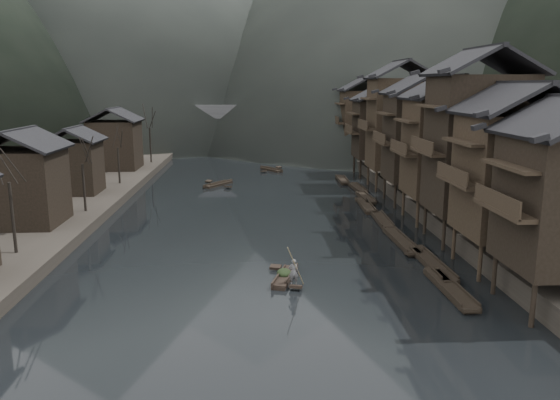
{
  "coord_description": "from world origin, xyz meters",
  "views": [
    {
      "loc": [
        -0.74,
        -37.16,
        12.88
      ],
      "look_at": [
        1.66,
        11.6,
        2.5
      ],
      "focal_mm": 35.0,
      "sensor_mm": 36.0,
      "label": 1
    }
  ],
  "objects": [
    {
      "name": "stilt_houses",
      "position": [
        17.28,
        19.49,
        8.89
      ],
      "size": [
        9.0,
        67.6,
        16.0
      ],
      "color": "black",
      "rests_on": "ground"
    },
    {
      "name": "midriver_boats",
      "position": [
        -1.86,
        38.64,
        0.2
      ],
      "size": [
        10.96,
        17.13,
        0.44
      ],
      "color": "black",
      "rests_on": "water"
    },
    {
      "name": "moored_sampans",
      "position": [
        11.67,
        13.91,
        0.2
      ],
      "size": [
        2.47,
        47.34,
        0.47
      ],
      "color": "black",
      "rests_on": "water"
    },
    {
      "name": "bare_trees",
      "position": [
        -17.0,
        18.91,
        6.4
      ],
      "size": [
        3.81,
        63.07,
        7.62
      ],
      "color": "black",
      "rests_on": "left_bank"
    },
    {
      "name": "boatman",
      "position": [
        1.76,
        -3.94,
        1.3
      ],
      "size": [
        0.66,
        0.45,
        1.73
      ],
      "primitive_type": "imported",
      "rotation": [
        0.0,
        0.0,
        3.2
      ],
      "color": "slate",
      "rests_on": "hero_sampan"
    },
    {
      "name": "stone_bridge",
      "position": [
        -0.0,
        72.0,
        5.11
      ],
      "size": [
        40.0,
        6.0,
        9.0
      ],
      "color": "#4C4C4F",
      "rests_on": "ground"
    },
    {
      "name": "water",
      "position": [
        0.0,
        0.0,
        0.0
      ],
      "size": [
        300.0,
        300.0,
        0.0
      ],
      "primitive_type": "plane",
      "color": "black",
      "rests_on": "ground"
    },
    {
      "name": "hero_sampan",
      "position": [
        1.32,
        -2.4,
        0.2
      ],
      "size": [
        2.07,
        4.6,
        0.43
      ],
      "color": "black",
      "rests_on": "water"
    },
    {
      "name": "bamboo_pole",
      "position": [
        1.96,
        -3.94,
        3.83
      ],
      "size": [
        1.36,
        1.57,
        3.34
      ],
      "primitive_type": "cylinder",
      "rotation": [
        0.54,
        0.0,
        -0.71
      ],
      "color": "#8C7A51",
      "rests_on": "boatman"
    },
    {
      "name": "right_bank",
      "position": [
        35.0,
        40.0,
        0.9
      ],
      "size": [
        40.0,
        200.0,
        1.8
      ],
      "primitive_type": "cube",
      "color": "#2D2823",
      "rests_on": "ground"
    },
    {
      "name": "left_houses",
      "position": [
        -20.5,
        20.12,
        5.66
      ],
      "size": [
        8.1,
        53.2,
        8.73
      ],
      "color": "black",
      "rests_on": "left_bank"
    },
    {
      "name": "left_bank",
      "position": [
        -35.0,
        40.0,
        0.6
      ],
      "size": [
        40.0,
        200.0,
        1.2
      ],
      "primitive_type": "cube",
      "color": "#2D2823",
      "rests_on": "ground"
    },
    {
      "name": "cargo_heap",
      "position": [
        1.26,
        -2.2,
        0.73
      ],
      "size": [
        1.0,
        1.32,
        0.6
      ],
      "primitive_type": "ellipsoid",
      "color": "black",
      "rests_on": "hero_sampan"
    }
  ]
}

